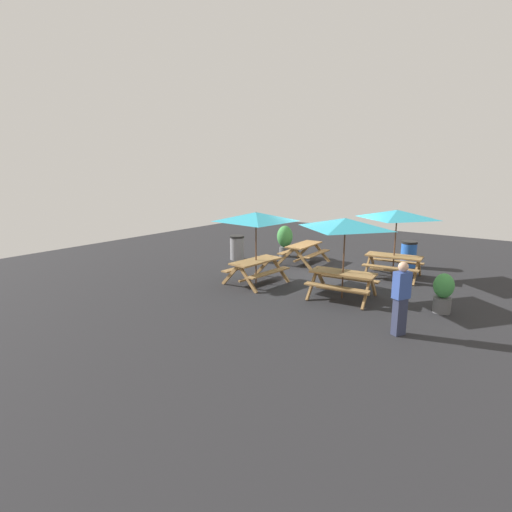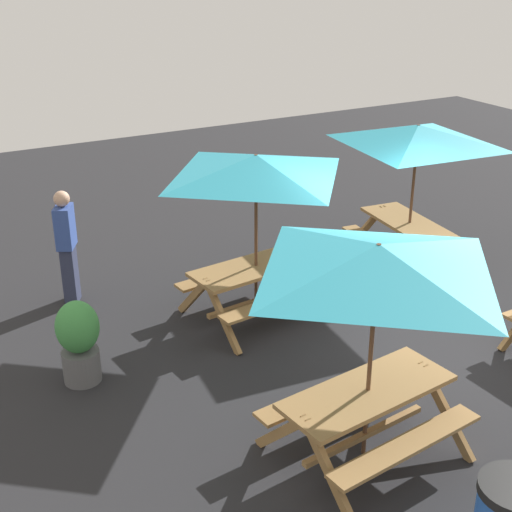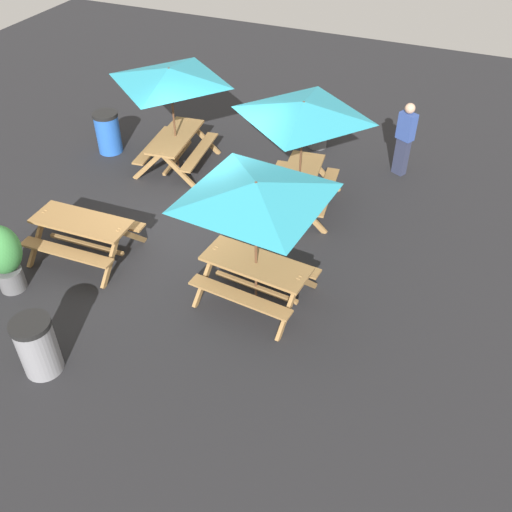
% 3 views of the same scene
% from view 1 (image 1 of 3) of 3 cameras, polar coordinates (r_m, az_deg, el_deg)
% --- Properties ---
extents(ground_plane, '(24.00, 24.00, 0.00)m').
position_cam_1_polar(ground_plane, '(13.75, 9.49, -3.09)').
color(ground_plane, '#232326').
rests_on(ground_plane, ground).
extents(picnic_table_0, '(2.81, 2.81, 2.34)m').
position_cam_1_polar(picnic_table_0, '(12.53, 0.00, 4.87)').
color(picnic_table_0, olive).
rests_on(picnic_table_0, ground).
extents(picnic_table_1, '(2.23, 2.23, 2.34)m').
position_cam_1_polar(picnic_table_1, '(11.32, 12.61, 3.75)').
color(picnic_table_1, olive).
rests_on(picnic_table_1, ground).
extents(picnic_table_2, '(2.22, 2.22, 2.34)m').
position_cam_1_polar(picnic_table_2, '(14.04, 19.47, 4.97)').
color(picnic_table_2, olive).
rests_on(picnic_table_2, ground).
extents(picnic_table_3, '(1.59, 1.85, 0.81)m').
position_cam_1_polar(picnic_table_3, '(15.62, 6.87, 0.97)').
color(picnic_table_3, olive).
rests_on(picnic_table_3, ground).
extents(trash_bin_blue, '(0.59, 0.59, 0.98)m').
position_cam_1_polar(trash_bin_blue, '(16.01, 20.96, 0.26)').
color(trash_bin_blue, blue).
rests_on(trash_bin_blue, ground).
extents(trash_bin_gray, '(0.59, 0.59, 0.98)m').
position_cam_1_polar(trash_bin_gray, '(16.20, -2.72, 1.22)').
color(trash_bin_gray, gray).
rests_on(trash_bin_gray, ground).
extents(potted_plant_0, '(0.65, 0.65, 1.30)m').
position_cam_1_polar(potted_plant_0, '(16.77, 4.14, 2.44)').
color(potted_plant_0, '#59595B').
rests_on(potted_plant_0, ground).
extents(potted_plant_1, '(0.50, 0.50, 1.03)m').
position_cam_1_polar(potted_plant_1, '(11.28, 25.17, -4.68)').
color(potted_plant_1, '#59595B').
rests_on(potted_plant_1, ground).
extents(person_standing, '(0.36, 0.42, 1.67)m').
position_cam_1_polar(person_standing, '(9.34, 20.00, -5.48)').
color(person_standing, '#2D334C').
rests_on(person_standing, ground).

